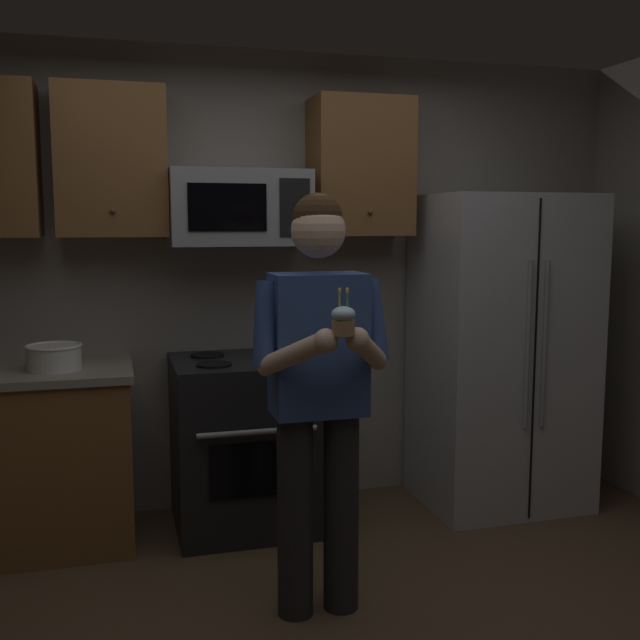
{
  "coord_description": "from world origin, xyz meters",
  "views": [
    {
      "loc": [
        -0.81,
        -2.52,
        1.64
      ],
      "look_at": [
        -0.01,
        0.37,
        1.25
      ],
      "focal_mm": 41.94,
      "sensor_mm": 36.0,
      "label": 1
    }
  ],
  "objects_px": {
    "bowl_large_white": "(54,356)",
    "cupcake": "(343,320)",
    "microwave": "(239,208)",
    "refrigerator": "(501,351)",
    "person": "(319,382)",
    "oven_range": "(246,443)"
  },
  "relations": [
    {
      "from": "person",
      "to": "refrigerator",
      "type": "bearing_deg",
      "value": 35.17
    },
    {
      "from": "bowl_large_white",
      "to": "person",
      "type": "xyz_separation_m",
      "value": [
        1.09,
        -0.98,
        0.01
      ]
    },
    {
      "from": "person",
      "to": "oven_range",
      "type": "bearing_deg",
      "value": 97.71
    },
    {
      "from": "oven_range",
      "to": "microwave",
      "type": "xyz_separation_m",
      "value": [
        0.0,
        0.12,
        1.26
      ]
    },
    {
      "from": "person",
      "to": "cupcake",
      "type": "xyz_separation_m",
      "value": [
        0.0,
        -0.33,
        0.3
      ]
    },
    {
      "from": "person",
      "to": "cupcake",
      "type": "distance_m",
      "value": 0.44
    },
    {
      "from": "cupcake",
      "to": "person",
      "type": "bearing_deg",
      "value": 90.0
    },
    {
      "from": "oven_range",
      "to": "cupcake",
      "type": "bearing_deg",
      "value": -84.18
    },
    {
      "from": "oven_range",
      "to": "bowl_large_white",
      "type": "relative_size",
      "value": 3.44
    },
    {
      "from": "microwave",
      "to": "refrigerator",
      "type": "bearing_deg",
      "value": -6.03
    },
    {
      "from": "oven_range",
      "to": "person",
      "type": "bearing_deg",
      "value": -82.29
    },
    {
      "from": "microwave",
      "to": "person",
      "type": "height_order",
      "value": "microwave"
    },
    {
      "from": "oven_range",
      "to": "refrigerator",
      "type": "relative_size",
      "value": 0.52
    },
    {
      "from": "microwave",
      "to": "refrigerator",
      "type": "xyz_separation_m",
      "value": [
        1.5,
        -0.16,
        -0.82
      ]
    },
    {
      "from": "microwave",
      "to": "cupcake",
      "type": "distance_m",
      "value": 1.52
    },
    {
      "from": "bowl_large_white",
      "to": "cupcake",
      "type": "height_order",
      "value": "cupcake"
    },
    {
      "from": "refrigerator",
      "to": "bowl_large_white",
      "type": "bearing_deg",
      "value": 179.63
    },
    {
      "from": "refrigerator",
      "to": "cupcake",
      "type": "xyz_separation_m",
      "value": [
        -1.36,
        -1.29,
        0.39
      ]
    },
    {
      "from": "oven_range",
      "to": "microwave",
      "type": "height_order",
      "value": "microwave"
    },
    {
      "from": "refrigerator",
      "to": "cupcake",
      "type": "bearing_deg",
      "value": -136.6
    },
    {
      "from": "microwave",
      "to": "bowl_large_white",
      "type": "relative_size",
      "value": 2.73
    },
    {
      "from": "refrigerator",
      "to": "person",
      "type": "bearing_deg",
      "value": -144.83
    }
  ]
}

